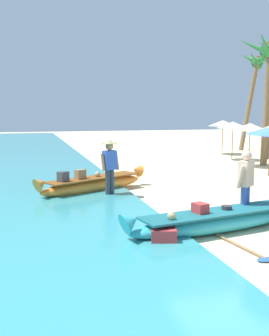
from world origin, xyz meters
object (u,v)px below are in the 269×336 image
boat_orange_midground (93,184)px  paddle (248,250)px  palm_tree_leaning_seaward (257,70)px  cooler_box (163,237)px  person_vendor_hatted (110,164)px  person_tourist_customer (246,182)px  palm_tree_far_behind (269,62)px  boat_cyan_foreground (220,220)px

boat_orange_midground → paddle: bearing=-73.1°
palm_tree_leaning_seaward → cooler_box: (-11.47, -15.87, -4.74)m
boat_orange_midground → person_vendor_hatted: person_vendor_hatted is taller
person_tourist_customer → paddle: 2.13m
person_vendor_hatted → cooler_box: size_ratio=3.66×
cooler_box → paddle: cooler_box is taller
boat_orange_midground → paddle: boat_orange_midground is taller
person_vendor_hatted → person_tourist_customer: (2.33, -3.39, -0.06)m
palm_tree_far_behind → paddle: (-6.65, -9.90, -4.49)m
palm_tree_far_behind → paddle: size_ratio=3.55×
cooler_box → palm_tree_far_behind: bearing=63.9°
person_tourist_customer → cooler_box: 2.58m
palm_tree_far_behind → cooler_box: size_ratio=12.51×
boat_cyan_foreground → person_vendor_hatted: (-1.50, 3.85, 0.72)m
palm_tree_far_behind → cooler_box: palm_tree_far_behind is taller
person_tourist_customer → palm_tree_leaning_seaward: bearing=58.1°
boat_cyan_foreground → person_vendor_hatted: person_vendor_hatted is taller
boat_cyan_foreground → cooler_box: (-1.41, -0.57, -0.08)m
boat_orange_midground → paddle: size_ratio=2.29×
palm_tree_far_behind → paddle: bearing=-123.9°
boat_orange_midground → paddle: 6.13m
boat_orange_midground → palm_tree_far_behind: palm_tree_far_behind is taller
boat_orange_midground → cooler_box: (0.44, -5.18, -0.11)m
paddle → palm_tree_far_behind: bearing=56.1°
person_tourist_customer → palm_tree_far_behind: bearing=55.0°
cooler_box → palm_tree_leaning_seaward: bearing=69.0°
boat_cyan_foreground → palm_tree_far_behind: (6.58, 8.65, 4.28)m
palm_tree_far_behind → paddle: palm_tree_far_behind is taller
person_tourist_customer → palm_tree_leaning_seaward: 17.93m
cooler_box → person_vendor_hatted: bearing=105.9°
palm_tree_leaning_seaward → boat_cyan_foreground: bearing=-123.3°
boat_cyan_foreground → boat_orange_midground: 4.97m
palm_tree_leaning_seaward → paddle: size_ratio=3.74×
boat_cyan_foreground → palm_tree_leaning_seaward: (10.06, 15.30, 4.67)m
person_vendor_hatted → palm_tree_leaning_seaward: size_ratio=0.28×
boat_cyan_foreground → person_tourist_customer: (0.83, 0.46, 0.67)m
boat_orange_midground → palm_tree_leaning_seaward: 16.66m
paddle → cooler_box: bearing=152.8°
boat_cyan_foreground → boat_orange_midground: bearing=111.9°
boat_cyan_foreground → palm_tree_leaning_seaward: bearing=56.7°
person_vendor_hatted → paddle: 5.38m
palm_tree_far_behind → boat_cyan_foreground: bearing=-127.3°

